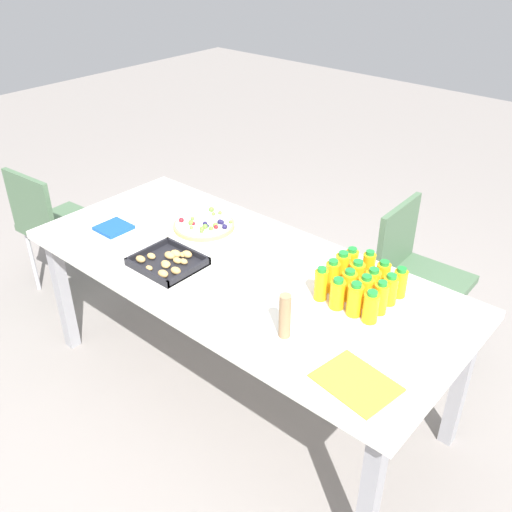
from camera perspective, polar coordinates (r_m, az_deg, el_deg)
ground_plane at (r=2.96m, az=-1.48°, el=-12.99°), size 12.00×12.00×0.00m
party_table at (r=2.54m, az=-1.68°, el=-2.30°), size 2.02×0.89×0.72m
chair_end at (r=3.57m, az=-19.75°, el=3.31°), size 0.43×0.43×0.83m
chair_near_left at (r=3.01m, az=15.62°, el=-1.30°), size 0.41×0.41×0.83m
juice_bottle_0 at (r=2.36m, az=14.24°, el=-2.63°), size 0.06×0.06×0.13m
juice_bottle_1 at (r=2.39m, az=12.61°, el=-1.96°), size 0.06×0.06×0.13m
juice_bottle_2 at (r=2.42m, az=11.22°, el=-1.14°), size 0.05×0.05×0.15m
juice_bottle_3 at (r=2.45m, az=9.53°, el=-0.70°), size 0.06×0.06×0.14m
juice_bottle_4 at (r=2.31m, az=13.29°, el=-3.32°), size 0.06×0.06×0.13m
juice_bottle_5 at (r=2.33m, az=11.61°, el=-2.76°), size 0.06×0.06×0.13m
juice_bottle_6 at (r=2.36m, az=10.08°, el=-2.05°), size 0.06×0.06×0.14m
juice_bottle_7 at (r=2.39m, az=8.65°, el=-1.23°), size 0.06×0.06×0.15m
juice_bottle_8 at (r=2.25m, az=12.40°, el=-4.15°), size 0.05×0.05×0.14m
juice_bottle_9 at (r=2.28m, az=10.91°, el=-3.51°), size 0.06×0.06×0.14m
juice_bottle_10 at (r=2.30m, az=9.30°, el=-2.90°), size 0.06×0.06×0.13m
juice_bottle_11 at (r=2.34m, az=7.66°, el=-2.04°), size 0.06×0.06×0.15m
juice_bottle_12 at (r=2.20m, az=11.44°, el=-5.07°), size 0.06×0.06×0.14m
juice_bottle_13 at (r=2.22m, az=9.90°, el=-4.34°), size 0.06×0.06×0.14m
juice_bottle_14 at (r=2.25m, az=8.17°, el=-3.79°), size 0.06×0.06×0.13m
juice_bottle_15 at (r=2.28m, az=6.54°, el=-2.84°), size 0.05×0.05×0.15m
fruit_pizza at (r=2.83m, az=-5.20°, el=3.14°), size 0.30×0.30×0.05m
snack_tray at (r=2.54m, az=-8.80°, el=-0.60°), size 0.29×0.26×0.04m
plate_stack at (r=2.47m, az=-0.23°, el=-1.29°), size 0.20×0.20×0.02m
napkin_stack at (r=2.89m, az=-14.09°, el=2.76°), size 0.15×0.15×0.02m
cardboard_tube at (r=2.07m, az=2.91°, el=-6.04°), size 0.04×0.04×0.18m
paper_folder at (r=1.96m, az=10.01°, el=-12.40°), size 0.29×0.24×0.01m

